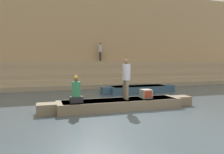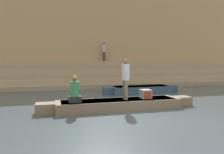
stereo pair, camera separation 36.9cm
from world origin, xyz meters
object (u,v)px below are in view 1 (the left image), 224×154
at_px(person_standing, 126,76).
at_px(person_on_steps, 100,50).
at_px(rowboat_main, 120,104).
at_px(person_rowing, 76,92).
at_px(tv_set, 146,94).
at_px(mooring_post, 124,92).
at_px(moored_boat_shore, 139,89).

xyz_separation_m(person_standing, person_on_steps, (1.64, 10.79, 1.68)).
xyz_separation_m(rowboat_main, person_rowing, (-1.93, -0.12, 0.63)).
height_order(tv_set, mooring_post, mooring_post).
height_order(rowboat_main, tv_set, tv_set).
height_order(moored_boat_shore, mooring_post, mooring_post).
bearing_deg(tv_set, person_rowing, -178.59).
bearing_deg(person_on_steps, rowboat_main, 24.42).
bearing_deg(tv_set, person_on_steps, 85.86).
bearing_deg(person_standing, mooring_post, 58.45).
relative_size(moored_boat_shore, person_on_steps, 2.99).
relative_size(tv_set, mooring_post, 0.52).
xyz_separation_m(moored_boat_shore, mooring_post, (-2.05, -2.60, 0.23)).
distance_m(tv_set, moored_boat_shore, 4.79).
relative_size(rowboat_main, tv_set, 14.37).
height_order(person_rowing, person_on_steps, person_on_steps).
bearing_deg(tv_set, moored_boat_shore, 68.71).
xyz_separation_m(moored_boat_shore, person_on_steps, (-1.03, 6.26, 2.87)).
height_order(mooring_post, person_on_steps, person_on_steps).
bearing_deg(mooring_post, person_on_steps, 83.43).
relative_size(rowboat_main, moored_boat_shore, 1.35).
relative_size(person_standing, person_on_steps, 1.01).
relative_size(tv_set, person_on_steps, 0.28).
relative_size(person_standing, moored_boat_shore, 0.34).
bearing_deg(person_rowing, tv_set, -8.60).
bearing_deg(person_rowing, person_on_steps, 59.96).
relative_size(rowboat_main, person_rowing, 6.32).
xyz_separation_m(rowboat_main, moored_boat_shore, (2.92, 4.47, 0.01)).
xyz_separation_m(rowboat_main, person_on_steps, (1.89, 10.73, 2.88)).
height_order(rowboat_main, person_on_steps, person_on_steps).
bearing_deg(person_on_steps, tv_set, 30.89).
relative_size(person_standing, tv_set, 3.61).
height_order(person_rowing, mooring_post, person_rowing).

